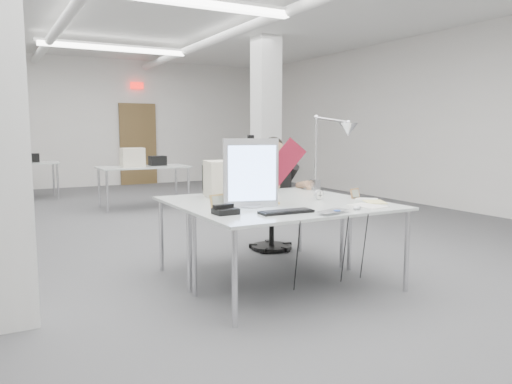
% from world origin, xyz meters
% --- Properties ---
extents(room_shell, '(10.04, 14.04, 3.24)m').
position_xyz_m(room_shell, '(0.04, 0.13, 1.69)').
color(room_shell, '#474749').
rests_on(room_shell, ground).
extents(desk_main, '(1.80, 0.90, 0.02)m').
position_xyz_m(desk_main, '(0.00, -2.50, 0.74)').
color(desk_main, silver).
rests_on(desk_main, room_shell).
extents(desk_second, '(1.80, 0.90, 0.02)m').
position_xyz_m(desk_second, '(0.00, -1.60, 0.74)').
color(desk_second, silver).
rests_on(desk_second, room_shell).
extents(bg_desk_a, '(1.60, 0.80, 0.02)m').
position_xyz_m(bg_desk_a, '(0.20, 3.00, 0.74)').
color(bg_desk_a, silver).
rests_on(bg_desk_a, room_shell).
extents(bg_desk_b, '(1.60, 0.80, 0.02)m').
position_xyz_m(bg_desk_b, '(-1.80, 5.20, 0.74)').
color(bg_desk_b, silver).
rests_on(bg_desk_b, room_shell).
extents(office_chair, '(0.66, 0.66, 1.13)m').
position_xyz_m(office_chair, '(0.60, -0.97, 0.56)').
color(office_chair, black).
rests_on(office_chair, room_shell).
extents(seated_person, '(0.62, 0.71, 0.93)m').
position_xyz_m(seated_person, '(0.60, -1.02, 0.90)').
color(seated_person, black).
rests_on(seated_person, office_chair).
extents(monitor, '(0.47, 0.18, 0.59)m').
position_xyz_m(monitor, '(-0.35, -2.22, 1.05)').
color(monitor, silver).
rests_on(monitor, desk_main).
extents(pennant, '(0.44, 0.14, 0.49)m').
position_xyz_m(pennant, '(-0.06, -2.26, 1.11)').
color(pennant, maroon).
rests_on(pennant, monitor).
extents(keyboard, '(0.46, 0.17, 0.02)m').
position_xyz_m(keyboard, '(-0.25, -2.64, 0.77)').
color(keyboard, black).
rests_on(keyboard, desk_main).
extents(laptop, '(0.36, 0.29, 0.02)m').
position_xyz_m(laptop, '(0.07, -2.88, 0.77)').
color(laptop, '#ACACB1').
rests_on(laptop, desk_main).
extents(mouse, '(0.10, 0.08, 0.03)m').
position_xyz_m(mouse, '(0.36, -2.78, 0.77)').
color(mouse, silver).
rests_on(mouse, desk_main).
extents(bankers_lamp, '(0.30, 0.18, 0.31)m').
position_xyz_m(bankers_lamp, '(-0.12, -2.15, 0.91)').
color(bankers_lamp, gold).
rests_on(bankers_lamp, desk_main).
extents(desk_phone, '(0.19, 0.17, 0.05)m').
position_xyz_m(desk_phone, '(-0.70, -2.45, 0.78)').
color(desk_phone, black).
rests_on(desk_phone, desk_main).
extents(picture_frame_left, '(0.15, 0.07, 0.12)m').
position_xyz_m(picture_frame_left, '(-0.63, -2.13, 0.81)').
color(picture_frame_left, tan).
rests_on(picture_frame_left, desk_main).
extents(picture_frame_right, '(0.13, 0.06, 0.10)m').
position_xyz_m(picture_frame_right, '(0.80, -2.22, 0.80)').
color(picture_frame_right, '#A47146').
rests_on(picture_frame_right, desk_main).
extents(desk_clock, '(0.09, 0.03, 0.09)m').
position_xyz_m(desk_clock, '(0.43, -2.14, 0.81)').
color(desk_clock, silver).
rests_on(desk_clock, desk_main).
extents(paper_stack_a, '(0.27, 0.34, 0.01)m').
position_xyz_m(paper_stack_a, '(0.57, -2.67, 0.76)').
color(paper_stack_a, silver).
rests_on(paper_stack_a, desk_main).
extents(paper_stack_b, '(0.26, 0.29, 0.01)m').
position_xyz_m(paper_stack_b, '(0.79, -2.52, 0.76)').
color(paper_stack_b, '#E0D586').
rests_on(paper_stack_b, desk_main).
extents(paper_stack_c, '(0.25, 0.25, 0.01)m').
position_xyz_m(paper_stack_c, '(0.85, -2.34, 0.76)').
color(paper_stack_c, silver).
rests_on(paper_stack_c, desk_main).
extents(beige_monitor, '(0.44, 0.42, 0.36)m').
position_xyz_m(beige_monitor, '(-0.26, -1.53, 0.94)').
color(beige_monitor, beige).
rests_on(beige_monitor, desk_second).
extents(architect_lamp, '(0.50, 0.82, 1.00)m').
position_xyz_m(architect_lamp, '(0.85, -1.74, 1.26)').
color(architect_lamp, silver).
rests_on(architect_lamp, desk_second).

